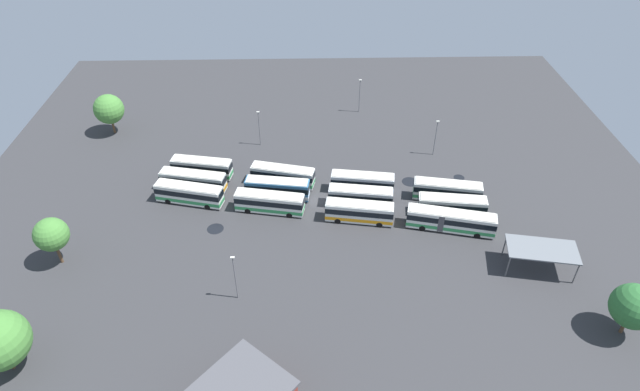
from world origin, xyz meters
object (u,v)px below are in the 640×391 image
object	(u,v)px
lamp_post_far_corner	(235,276)
lamp_post_mid_lot	(259,127)
bus_row2_slot0	(359,212)
maintenance_shelter	(542,250)
bus_row1_slot1	(277,188)
bus_row2_slot1	(360,197)
bus_row0_slot1	(193,181)
tree_east_edge	(51,235)
bus_row0_slot0	(189,194)
bus_row1_slot0	(270,202)
tree_west_edge	(109,109)
bus_row0_slot2	(202,167)
bus_row3_slot2	(447,191)
bus_row2_slot2	(362,183)
bus_row3_slot1	(452,206)
bus_row1_slot2	(283,175)
lamp_post_by_building	(360,94)
lamp_post_near_entrance	(436,136)
tree_northwest	(634,306)
bus_row3_slot0	(450,220)

from	to	relation	value
lamp_post_far_corner	lamp_post_mid_lot	bearing A→B (deg)	89.05
bus_row2_slot0	maintenance_shelter	xyz separation A→B (m)	(25.21, -11.52, 1.82)
bus_row1_slot1	bus_row2_slot1	size ratio (longest dim) A/B	1.02
bus_row0_slot1	tree_east_edge	bearing A→B (deg)	-133.65
bus_row0_slot0	bus_row1_slot0	bearing A→B (deg)	-11.31
maintenance_shelter	tree_west_edge	distance (m)	83.65
bus_row0_slot2	bus_row3_slot2	distance (m)	43.55
tree_east_edge	tree_west_edge	xyz separation A→B (m)	(-2.65, 37.69, -0.05)
bus_row0_slot2	bus_row2_slot0	size ratio (longest dim) A/B	0.99
bus_row1_slot0	tree_west_edge	distance (m)	42.57
bus_row2_slot0	bus_row2_slot2	world-z (taller)	same
bus_row2_slot1	bus_row3_slot1	xyz separation A→B (m)	(14.77, -2.80, 0.00)
bus_row0_slot1	maintenance_shelter	bearing A→B (deg)	-21.32
bus_row1_slot1	bus_row1_slot2	distance (m)	3.91
lamp_post_by_building	lamp_post_far_corner	world-z (taller)	lamp_post_far_corner
lamp_post_near_entrance	bus_row0_slot2	bearing A→B (deg)	-172.04
bus_row2_slot1	bus_row2_slot2	size ratio (longest dim) A/B	0.99
bus_row1_slot2	bus_row2_slot1	size ratio (longest dim) A/B	1.05
maintenance_shelter	tree_northwest	bearing A→B (deg)	-59.56
bus_row2_slot1	bus_row3_slot0	xyz separation A→B (m)	(13.71, -6.53, 0.00)
bus_row3_slot1	bus_row3_slot2	size ratio (longest dim) A/B	0.96
bus_row2_slot2	lamp_post_far_corner	distance (m)	31.01
lamp_post_by_building	lamp_post_far_corner	distance (m)	57.08
lamp_post_by_building	bus_row1_slot1	bearing A→B (deg)	-118.79
bus_row1_slot2	lamp_post_near_entrance	xyz separation A→B (m)	(28.66, 8.92, 2.20)
lamp_post_near_entrance	bus_row1_slot1	bearing A→B (deg)	-156.62
bus_row2_slot2	tree_east_edge	world-z (taller)	tree_east_edge
bus_row2_slot2	bus_row2_slot0	bearing A→B (deg)	-98.64
bus_row0_slot0	lamp_post_mid_lot	size ratio (longest dim) A/B	1.59
bus_row1_slot0	tree_east_edge	xyz separation A→B (m)	(-30.49, -11.20, 3.56)
bus_row1_slot0	bus_row1_slot1	size ratio (longest dim) A/B	1.04
bus_row0_slot0	bus_row2_slot1	size ratio (longest dim) A/B	1.07
tree_east_edge	lamp_post_near_entrance	bearing A→B (deg)	24.44
tree_west_edge	maintenance_shelter	bearing A→B (deg)	-29.26
bus_row1_slot0	bus_row3_slot1	bearing A→B (deg)	-3.26
bus_row0_slot1	tree_west_edge	xyz separation A→B (m)	(-19.51, 20.01, 3.51)
bus_row1_slot0	bus_row2_slot1	distance (m)	15.19
bus_row0_slot0	tree_west_edge	xyz separation A→B (m)	(-19.45, 23.75, 3.51)
bus_row1_slot0	bus_row3_slot0	xyz separation A→B (m)	(28.86, -5.43, 0.00)
bus_row0_slot2	bus_row3_slot2	bearing A→B (deg)	-10.77
bus_row2_slot1	bus_row3_slot0	bearing A→B (deg)	-25.48
bus_row1_slot1	maintenance_shelter	distance (m)	42.80
lamp_post_mid_lot	tree_east_edge	distance (m)	42.42
tree_east_edge	bus_row3_slot0	bearing A→B (deg)	5.54
lamp_post_mid_lot	tree_northwest	xyz separation A→B (m)	(49.67, -47.18, 0.87)
tree_east_edge	bus_row1_slot1	bearing A→B (deg)	25.42
bus_row2_slot2	tree_northwest	bearing A→B (deg)	-45.35
bus_row1_slot1	bus_row1_slot0	bearing A→B (deg)	-106.65
bus_row1_slot0	tree_west_edge	size ratio (longest dim) A/B	1.40
bus_row1_slot2	bus_row0_slot0	bearing A→B (deg)	-162.56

